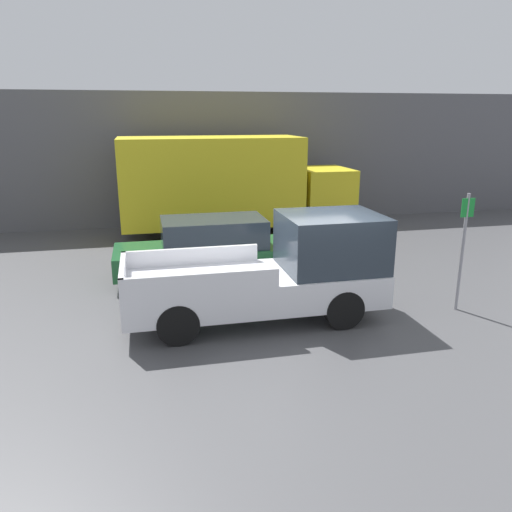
% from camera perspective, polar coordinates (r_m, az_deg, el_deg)
% --- Properties ---
extents(ground_plane, '(60.00, 60.00, 0.00)m').
position_cam_1_polar(ground_plane, '(10.99, 6.21, -6.63)').
color(ground_plane, '#4C4C4F').
extents(building_wall, '(28.00, 0.15, 5.01)m').
position_cam_1_polar(building_wall, '(19.83, -3.01, 11.02)').
color(building_wall, '#56565B').
rests_on(building_wall, ground).
extents(pickup_truck, '(5.35, 1.97, 2.19)m').
position_cam_1_polar(pickup_truck, '(10.47, 2.74, -1.79)').
color(pickup_truck, silver).
rests_on(pickup_truck, ground).
extents(car, '(4.83, 1.83, 1.59)m').
position_cam_1_polar(car, '(13.15, -5.25, 0.89)').
color(car, '#1E592D').
rests_on(car, ground).
extents(delivery_truck, '(8.05, 2.45, 3.45)m').
position_cam_1_polar(delivery_truck, '(17.52, -3.15, 8.26)').
color(delivery_truck, gold).
rests_on(delivery_truck, ground).
extents(parking_sign, '(0.30, 0.07, 2.60)m').
position_cam_1_polar(parking_sign, '(11.62, 22.57, 1.05)').
color(parking_sign, gray).
rests_on(parking_sign, ground).
extents(newspaper_box, '(0.45, 0.40, 1.13)m').
position_cam_1_polar(newspaper_box, '(19.65, -5.02, 5.21)').
color(newspaper_box, '#194CB2').
rests_on(newspaper_box, ground).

